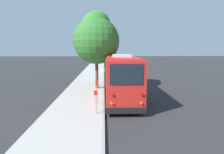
% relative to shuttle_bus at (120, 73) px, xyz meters
% --- Properties ---
extents(ground_plane, '(160.00, 160.00, 0.00)m').
position_rel_shuttle_bus_xyz_m(ground_plane, '(1.40, -0.57, -1.93)').
color(ground_plane, '#28282B').
extents(sidewalk_slab, '(80.00, 3.63, 0.15)m').
position_rel_shuttle_bus_xyz_m(sidewalk_slab, '(1.40, 3.30, -1.85)').
color(sidewalk_slab, '#A3A099').
rests_on(sidewalk_slab, ground).
extents(curb_strip, '(80.00, 0.14, 0.15)m').
position_rel_shuttle_bus_xyz_m(curb_strip, '(1.40, 1.42, -1.85)').
color(curb_strip, gray).
rests_on(curb_strip, ground).
extents(shuttle_bus, '(11.03, 2.65, 3.60)m').
position_rel_shuttle_bus_xyz_m(shuttle_bus, '(0.00, 0.00, 0.00)').
color(shuttle_bus, red).
rests_on(shuttle_bus, ground).
extents(parked_sedan_black, '(4.35, 1.84, 1.32)m').
position_rel_shuttle_bus_xyz_m(parked_sedan_black, '(10.89, 0.22, -1.32)').
color(parked_sedan_black, black).
rests_on(parked_sedan_black, ground).
extents(parked_sedan_white, '(4.78, 2.00, 1.26)m').
position_rel_shuttle_bus_xyz_m(parked_sedan_white, '(16.61, 0.30, -1.35)').
color(parked_sedan_white, silver).
rests_on(parked_sedan_white, ground).
extents(street_tree, '(4.43, 4.43, 7.50)m').
position_rel_shuttle_bus_xyz_m(street_tree, '(2.05, 2.09, 3.14)').
color(street_tree, brown).
rests_on(street_tree, sidewalk_slab).
extents(sign_post_near, '(0.06, 0.22, 1.43)m').
position_rel_shuttle_bus_xyz_m(sign_post_near, '(-5.03, 1.87, -1.04)').
color(sign_post_near, gray).
rests_on(sign_post_near, sidewalk_slab).
extents(sign_post_far, '(0.06, 0.22, 1.61)m').
position_rel_shuttle_bus_xyz_m(sign_post_far, '(-3.06, 1.87, -0.95)').
color(sign_post_far, gray).
rests_on(sign_post_far, sidewalk_slab).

